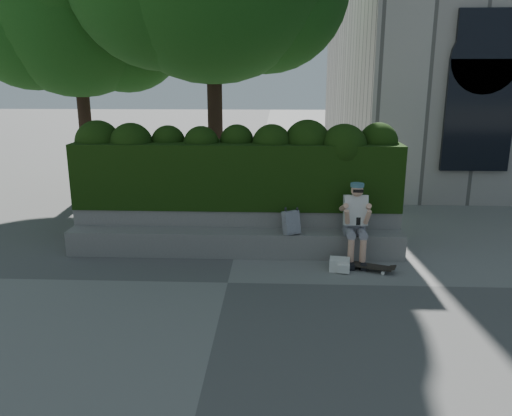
{
  "coord_description": "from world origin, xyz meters",
  "views": [
    {
      "loc": [
        0.76,
        -7.21,
        3.15
      ],
      "look_at": [
        0.4,
        1.0,
        0.95
      ],
      "focal_mm": 35.0,
      "sensor_mm": 36.0,
      "label": 1
    }
  ],
  "objects_px": {
    "person": "(356,219)",
    "backpack_ground": "(340,264)",
    "skateboard": "(366,266)",
    "backpack_plaid": "(291,222)"
  },
  "relations": [
    {
      "from": "backpack_plaid",
      "to": "backpack_ground",
      "type": "bearing_deg",
      "value": -64.68
    },
    {
      "from": "person",
      "to": "backpack_plaid",
      "type": "height_order",
      "value": "person"
    },
    {
      "from": "skateboard",
      "to": "backpack_plaid",
      "type": "height_order",
      "value": "backpack_plaid"
    },
    {
      "from": "skateboard",
      "to": "backpack_ground",
      "type": "relative_size",
      "value": 2.7
    },
    {
      "from": "skateboard",
      "to": "backpack_plaid",
      "type": "xyz_separation_m",
      "value": [
        -1.23,
        0.53,
        0.58
      ]
    },
    {
      "from": "person",
      "to": "skateboard",
      "type": "height_order",
      "value": "person"
    },
    {
      "from": "person",
      "to": "skateboard",
      "type": "xyz_separation_m",
      "value": [
        0.13,
        -0.44,
        -0.68
      ]
    },
    {
      "from": "person",
      "to": "backpack_ground",
      "type": "distance_m",
      "value": 0.86
    },
    {
      "from": "skateboard",
      "to": "backpack_ground",
      "type": "bearing_deg",
      "value": -154.3
    },
    {
      "from": "person",
      "to": "backpack_ground",
      "type": "xyz_separation_m",
      "value": [
        -0.3,
        -0.48,
        -0.65
      ]
    }
  ]
}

